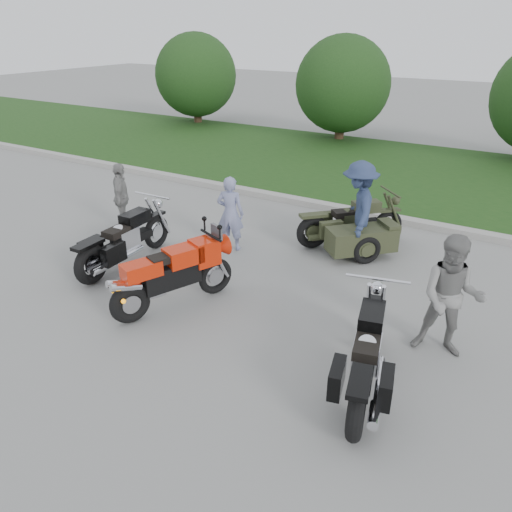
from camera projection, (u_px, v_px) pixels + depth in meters
The scene contains 13 objects.
ground at pixel (188, 319), 8.05m from camera, with size 80.00×80.00×0.00m, color gray.
curb at pixel (335, 208), 12.67m from camera, with size 60.00×0.30×0.15m, color #A29F99.
grass_strip at pixel (386, 170), 15.89m from camera, with size 60.00×8.00×0.14m, color #2C501B.
tree_far_left at pixel (196, 75), 22.25m from camera, with size 3.60×3.60×4.00m.
tree_mid_left at pixel (343, 84), 18.98m from camera, with size 3.60×3.60×4.00m.
sportbike_red at pixel (171, 274), 8.13m from camera, with size 1.04×2.15×1.07m.
cruiser_left at pixel (122, 243), 9.60m from camera, with size 0.47×2.57×0.99m.
cruiser_right at pixel (366, 359), 6.29m from camera, with size 0.84×2.50×0.97m.
cruiser_sidecar at pixel (355, 233), 10.22m from camera, with size 2.05×2.18×0.93m.
person_stripe at pixel (230, 213), 10.25m from camera, with size 0.57×0.38×1.57m, color #8187B0.
person_grey at pixel (451, 297), 6.88m from camera, with size 0.88×0.69×1.81m, color gray.
person_denim at pixel (358, 209), 9.95m from camera, with size 1.25×0.72×1.94m, color navy.
person_back at pixel (121, 197), 11.20m from camera, with size 0.91×0.38×1.56m, color gray.
Camera 1 is at (4.47, -5.30, 4.36)m, focal length 35.00 mm.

